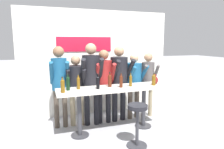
# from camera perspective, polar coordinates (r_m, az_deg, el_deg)

# --- Properties ---
(ground_plane) EXTENTS (40.00, 40.00, 0.00)m
(ground_plane) POSITION_cam_1_polar(r_m,az_deg,el_deg) (4.42, 0.36, -15.75)
(ground_plane) COLOR #9E9EA3
(back_wall) EXTENTS (3.89, 0.12, 2.67)m
(back_wall) POSITION_cam_1_polar(r_m,az_deg,el_deg) (5.23, -4.20, 3.43)
(back_wall) COLOR silver
(back_wall) RESTS_ON ground_plane
(tasting_table) EXTENTS (2.29, 0.55, 0.95)m
(tasting_table) POSITION_cam_1_polar(r_m,az_deg,el_deg) (4.14, 0.37, -5.73)
(tasting_table) COLOR silver
(tasting_table) RESTS_ON ground_plane
(bar_stool) EXTENTS (0.37, 0.37, 0.78)m
(bar_stool) POSITION_cam_1_polar(r_m,az_deg,el_deg) (3.65, 7.25, -12.51)
(bar_stool) COLOR #333338
(bar_stool) RESTS_ON ground_plane
(person_far_left) EXTENTS (0.41, 0.54, 1.78)m
(person_far_left) POSITION_cam_1_polar(r_m,az_deg,el_deg) (4.39, -14.78, -0.84)
(person_far_left) COLOR #473D33
(person_far_left) RESTS_ON ground_plane
(person_left) EXTENTS (0.46, 0.55, 1.58)m
(person_left) POSITION_cam_1_polar(r_m,az_deg,el_deg) (4.45, -10.19, -2.42)
(person_left) COLOR gray
(person_left) RESTS_ON ground_plane
(person_center_left) EXTENTS (0.51, 0.62, 1.84)m
(person_center_left) POSITION_cam_1_polar(r_m,az_deg,el_deg) (4.41, -5.93, -0.26)
(person_center_left) COLOR black
(person_center_left) RESTS_ON ground_plane
(person_center) EXTENTS (0.46, 0.57, 1.70)m
(person_center) POSITION_cam_1_polar(r_m,az_deg,el_deg) (4.52, -2.32, -1.15)
(person_center) COLOR black
(person_center) RESTS_ON ground_plane
(person_center_right) EXTENTS (0.53, 0.62, 1.78)m
(person_center_right) POSITION_cam_1_polar(r_m,az_deg,el_deg) (4.64, 2.08, -0.32)
(person_center_right) COLOR black
(person_center_right) RESTS_ON ground_plane
(person_right) EXTENTS (0.48, 0.56, 1.59)m
(person_right) POSITION_cam_1_polar(r_m,az_deg,el_deg) (4.85, 6.33, -1.31)
(person_right) COLOR #473D33
(person_right) RESTS_ON ground_plane
(person_far_right) EXTENTS (0.42, 0.53, 1.61)m
(person_far_right) POSITION_cam_1_polar(r_m,az_deg,el_deg) (5.02, 10.22, -0.79)
(person_far_right) COLOR gray
(person_far_right) RESTS_ON ground_plane
(wine_bottle_0) EXTENTS (0.07, 0.07, 0.31)m
(wine_bottle_0) POSITION_cam_1_polar(r_m,az_deg,el_deg) (3.93, -4.04, -2.16)
(wine_bottle_0) COLOR black
(wine_bottle_0) RESTS_ON tasting_table
(wine_bottle_1) EXTENTS (0.08, 0.08, 0.27)m
(wine_bottle_1) POSITION_cam_1_polar(r_m,az_deg,el_deg) (4.35, 11.85, -1.40)
(wine_bottle_1) COLOR brown
(wine_bottle_1) RESTS_ON tasting_table
(wine_bottle_2) EXTENTS (0.06, 0.06, 0.30)m
(wine_bottle_2) POSITION_cam_1_polar(r_m,az_deg,el_deg) (3.96, -9.59, -2.24)
(wine_bottle_2) COLOR brown
(wine_bottle_2) RESTS_ON tasting_table
(wine_bottle_3) EXTENTS (0.07, 0.07, 0.31)m
(wine_bottle_3) POSITION_cam_1_polar(r_m,az_deg,el_deg) (4.06, 2.61, -1.78)
(wine_bottle_3) COLOR #4C1E0F
(wine_bottle_3) RESTS_ON tasting_table
(wine_bottle_4) EXTENTS (0.08, 0.08, 0.31)m
(wine_bottle_4) POSITION_cam_1_polar(r_m,az_deg,el_deg) (4.11, -0.64, -1.59)
(wine_bottle_4) COLOR #4C1E0F
(wine_bottle_4) RESTS_ON tasting_table
(wine_bottle_5) EXTENTS (0.07, 0.07, 0.33)m
(wine_bottle_5) POSITION_cam_1_polar(r_m,az_deg,el_deg) (3.90, -12.48, -2.30)
(wine_bottle_5) COLOR black
(wine_bottle_5) RESTS_ON tasting_table
(wine_bottle_6) EXTENTS (0.08, 0.08, 0.30)m
(wine_bottle_6) POSITION_cam_1_polar(r_m,az_deg,el_deg) (3.74, -13.92, -3.01)
(wine_bottle_6) COLOR brown
(wine_bottle_6) RESTS_ON tasting_table
(wine_bottle_7) EXTENTS (0.06, 0.06, 0.29)m
(wine_bottle_7) POSITION_cam_1_polar(r_m,az_deg,el_deg) (4.18, 5.34, -1.60)
(wine_bottle_7) COLOR brown
(wine_bottle_7) RESTS_ON tasting_table
(decorative_vase) EXTENTS (0.13, 0.13, 0.22)m
(decorative_vase) POSITION_cam_1_polar(r_m,az_deg,el_deg) (4.49, 12.24, -1.57)
(decorative_vase) COLOR maroon
(decorative_vase) RESTS_ON tasting_table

